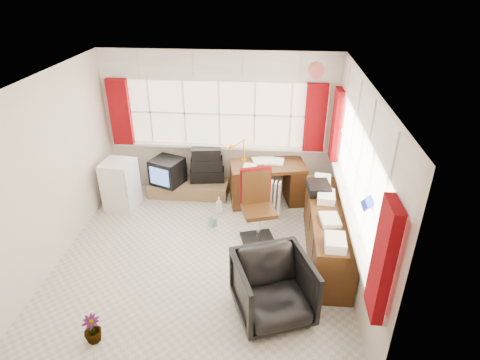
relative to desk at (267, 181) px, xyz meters
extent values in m
plane|color=beige|center=(-0.85, -1.60, -0.40)|extent=(4.00, 4.00, 0.00)
plane|color=beige|center=(-0.85, 0.40, 0.85)|extent=(4.00, 0.00, 4.00)
plane|color=beige|center=(-0.85, -3.60, 0.85)|extent=(4.00, 0.00, 4.00)
plane|color=beige|center=(-2.85, -1.60, 0.85)|extent=(0.00, 4.00, 4.00)
plane|color=beige|center=(1.15, -1.60, 0.85)|extent=(0.00, 4.00, 4.00)
plane|color=white|center=(-0.85, -1.60, 2.10)|extent=(4.00, 4.00, 0.00)
plane|color=#FFE5C9|center=(-0.85, 0.38, 1.05)|extent=(3.60, 0.00, 3.60)
cube|color=white|center=(-0.85, 0.34, 0.47)|extent=(3.70, 0.12, 0.05)
cube|color=white|center=(-2.05, 0.37, 1.05)|extent=(0.03, 0.02, 1.10)
cube|color=white|center=(-1.45, 0.37, 1.05)|extent=(0.03, 0.02, 1.10)
cube|color=white|center=(-0.85, 0.37, 1.05)|extent=(0.03, 0.02, 1.10)
cube|color=white|center=(-0.25, 0.37, 1.05)|extent=(0.03, 0.02, 1.10)
cube|color=white|center=(0.35, 0.37, 1.05)|extent=(0.03, 0.02, 1.10)
plane|color=#FFE5C9|center=(1.13, -1.60, 1.05)|extent=(0.00, 3.60, 3.60)
cube|color=white|center=(1.09, -1.60, 0.47)|extent=(0.12, 3.70, 0.05)
cube|color=white|center=(1.12, -2.80, 1.05)|extent=(0.02, 0.03, 1.10)
cube|color=white|center=(1.12, -2.20, 1.05)|extent=(0.02, 0.03, 1.10)
cube|color=white|center=(1.12, -1.60, 1.05)|extent=(0.02, 0.03, 1.10)
cube|color=white|center=(1.12, -1.00, 1.05)|extent=(0.02, 0.03, 1.10)
cube|color=white|center=(1.12, -0.40, 1.05)|extent=(0.02, 0.03, 1.10)
cube|color=maroon|center=(-2.55, 0.30, 1.06)|extent=(0.35, 0.10, 1.15)
cube|color=maroon|center=(0.75, 0.30, 1.06)|extent=(0.35, 0.10, 1.15)
cube|color=maroon|center=(1.05, 0.00, 1.06)|extent=(0.10, 0.35, 1.15)
cube|color=maroon|center=(1.05, -3.30, 1.06)|extent=(0.10, 0.35, 1.15)
cube|color=white|center=(-0.85, 0.36, 1.85)|extent=(3.95, 0.08, 0.48)
cube|color=white|center=(1.11, -1.60, 1.85)|extent=(0.08, 3.95, 0.48)
cube|color=#462810|center=(0.00, 0.00, 0.29)|extent=(1.35, 0.86, 0.06)
cube|color=#462810|center=(-0.47, -0.10, -0.07)|extent=(0.40, 0.60, 0.66)
cube|color=#462810|center=(0.47, 0.10, -0.07)|extent=(0.40, 0.60, 0.66)
cube|color=white|center=(0.00, 0.00, 0.33)|extent=(0.27, 0.33, 0.02)
cube|color=white|center=(0.00, 0.00, 0.34)|extent=(0.27, 0.33, 0.02)
cube|color=white|center=(0.00, 0.00, 0.34)|extent=(0.27, 0.33, 0.02)
cube|color=white|center=(0.00, 0.00, 0.34)|extent=(0.27, 0.33, 0.02)
cylinder|color=#EAA509|center=(-0.42, 0.15, 0.33)|extent=(0.09, 0.09, 0.02)
cylinder|color=#EAA509|center=(-0.42, 0.15, 0.51)|extent=(0.02, 0.02, 0.35)
cone|color=#EAA509|center=(-0.42, 0.15, 0.65)|extent=(0.14, 0.12, 0.14)
cube|color=black|center=(-0.09, -1.18, -0.38)|extent=(0.59, 0.59, 0.04)
cylinder|color=silver|center=(-0.09, -1.18, -0.13)|extent=(0.06, 0.06, 0.54)
cube|color=#462810|center=(-0.09, -1.18, 0.14)|extent=(0.57, 0.55, 0.06)
cube|color=#462810|center=(-0.16, -0.96, 0.44)|extent=(0.41, 0.17, 0.52)
cube|color=maroon|center=(-0.16, -0.96, 0.46)|extent=(0.46, 0.20, 0.54)
imported|color=black|center=(0.15, -2.57, -0.01)|extent=(1.08, 1.09, 0.78)
cube|color=white|center=(0.02, -0.45, -0.36)|extent=(0.45, 0.25, 0.09)
cube|color=white|center=(-0.17, -0.41, -0.03)|extent=(0.05, 0.13, 0.56)
cube|color=white|center=(-0.11, -0.42, -0.03)|extent=(0.05, 0.13, 0.56)
cube|color=white|center=(-0.05, -0.44, -0.03)|extent=(0.05, 0.13, 0.56)
cube|color=white|center=(0.02, -0.45, -0.03)|extent=(0.05, 0.13, 0.56)
cube|color=white|center=(0.08, -0.46, -0.03)|extent=(0.05, 0.13, 0.56)
cube|color=white|center=(0.14, -0.47, -0.03)|extent=(0.05, 0.13, 0.56)
cube|color=white|center=(0.21, -0.48, -0.03)|extent=(0.05, 0.13, 0.56)
cube|color=#462810|center=(0.88, -1.40, -0.02)|extent=(0.50, 2.00, 0.75)
cube|color=white|center=(0.85, -2.20, 0.40)|extent=(0.24, 0.32, 0.10)
cube|color=white|center=(0.85, -1.67, 0.40)|extent=(0.24, 0.32, 0.10)
cube|color=white|center=(0.85, -1.13, 0.40)|extent=(0.24, 0.32, 0.10)
cube|color=white|center=(0.85, -0.60, 0.40)|extent=(0.24, 0.32, 0.10)
cube|color=black|center=(0.76, -0.90, 0.42)|extent=(0.35, 0.43, 0.13)
cube|color=olive|center=(-1.40, 0.12, -0.27)|extent=(1.40, 0.50, 0.25)
cube|color=black|center=(-1.76, 0.07, 0.08)|extent=(0.64, 0.61, 0.46)
cube|color=#507EE4|center=(-1.85, -0.15, 0.08)|extent=(0.36, 0.16, 0.31)
cube|color=black|center=(-1.09, 0.28, -0.04)|extent=(0.65, 0.46, 0.22)
cube|color=black|center=(-1.09, 0.28, 0.18)|extent=(0.60, 0.43, 0.21)
cube|color=black|center=(-1.09, 0.28, 0.38)|extent=(0.54, 0.41, 0.20)
cube|color=white|center=(-2.45, -0.38, 0.02)|extent=(0.54, 0.54, 0.84)
cube|color=silver|center=(-2.26, -0.64, 0.14)|extent=(0.02, 0.02, 0.44)
imported|color=white|center=(-0.78, -0.44, -0.25)|extent=(0.13, 0.13, 0.30)
imported|color=#7FBDB8|center=(-0.83, -0.83, -0.29)|extent=(0.14, 0.14, 0.21)
imported|color=black|center=(-1.80, -3.15, -0.23)|extent=(0.22, 0.22, 0.35)
camera|label=1|loc=(0.08, -6.06, 3.26)|focal=30.00mm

